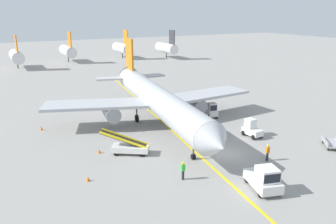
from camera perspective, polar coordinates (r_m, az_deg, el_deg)
ground_plane at (r=35.93m, az=9.46°, el=-6.94°), size 300.00×300.00×0.00m
taxi_line_yellow at (r=38.69m, az=2.63°, el=-4.95°), size 11.73×79.22×0.01m
airliner at (r=43.74m, az=-2.12°, el=2.35°), size 28.32×35.29×10.10m
pushback_tug at (r=29.42m, az=15.98°, el=-10.85°), size 2.83×3.99×2.20m
baggage_tug_near_wing at (r=41.01m, az=13.96°, el=-2.79°), size 1.42×2.45×2.10m
baggage_tug_by_cargo_door at (r=47.30m, az=7.31°, el=0.20°), size 1.74×2.60×2.10m
belt_loader_forward_hold at (r=35.34m, az=-6.59°, el=-5.86°), size 4.86×3.79×2.59m
baggage_cart_loaded at (r=40.99m, az=26.00°, el=-4.75°), size 2.95×3.46×0.94m
ground_crew_marshaller at (r=29.98m, az=2.55°, el=-9.80°), size 0.36×0.24×1.70m
ground_crew_wing_walker at (r=34.93m, az=16.50°, el=-6.52°), size 0.36×0.24×1.70m
safety_cone_nose_left at (r=44.99m, az=-20.65°, el=-2.60°), size 0.36×0.36×0.44m
safety_cone_nose_right at (r=36.19m, az=-11.56°, el=-6.50°), size 0.36×0.36×0.44m
safety_cone_wingtip_left at (r=30.82m, az=-13.39°, el=-10.93°), size 0.36×0.36×0.44m
safety_cone_wingtip_right at (r=40.66m, az=6.09°, el=-3.60°), size 0.36×0.36×0.44m
safety_cone_tail_area at (r=49.19m, az=4.68°, el=0.08°), size 0.36×0.36×0.44m
distant_aircraft_far_left at (r=95.52m, az=-24.26°, el=8.66°), size 3.00×10.10×8.80m
distant_aircraft_mid_left at (r=102.80m, az=-16.59°, el=9.91°), size 3.00×10.10×8.80m
distant_aircraft_mid_right at (r=107.59m, az=-7.76°, el=10.72°), size 3.00×10.10×8.80m
distant_aircraft_far_right at (r=106.61m, az=-0.24°, el=10.82°), size 3.00×10.10×8.80m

